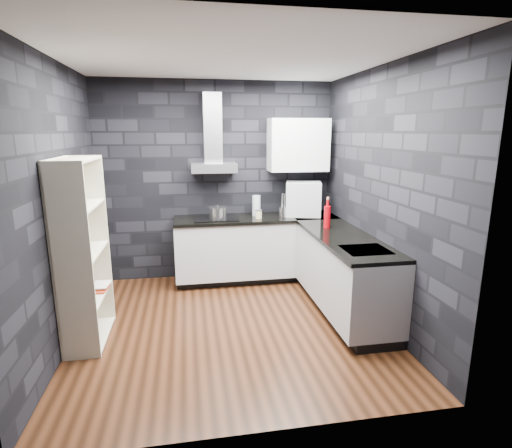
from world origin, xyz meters
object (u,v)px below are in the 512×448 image
object	(u,v)px
utensil_crock	(283,212)
fruit_bowl	(78,253)
glass_vase	(256,206)
pot	(218,213)
red_bottle	(327,217)
appliance_garage	(303,199)
bookshelf	(83,253)
storage_jar	(259,215)

from	to	relation	value
utensil_crock	fruit_bowl	size ratio (longest dim) A/B	0.61
glass_vase	fruit_bowl	xyz separation A→B (m)	(-1.94, -1.56, -0.10)
pot	red_bottle	distance (m)	1.44
appliance_garage	bookshelf	xyz separation A→B (m)	(-2.57, -1.32, -0.22)
storage_jar	bookshelf	world-z (taller)	bookshelf
pot	appliance_garage	size ratio (longest dim) A/B	0.49
pot	red_bottle	world-z (taller)	red_bottle
pot	fruit_bowl	bearing A→B (deg)	-134.51
storage_jar	bookshelf	size ratio (longest dim) A/B	0.06
glass_vase	fruit_bowl	bearing A→B (deg)	-141.10
storage_jar	utensil_crock	size ratio (longest dim) A/B	0.79
bookshelf	appliance_garage	bearing A→B (deg)	31.15
appliance_garage	red_bottle	xyz separation A→B (m)	(0.08, -0.75, -0.09)
utensil_crock	appliance_garage	size ratio (longest dim) A/B	0.28
glass_vase	storage_jar	distance (m)	0.21
appliance_garage	bookshelf	bearing A→B (deg)	-137.75
appliance_garage	fruit_bowl	xyz separation A→B (m)	(-2.57, -1.47, -0.19)
utensil_crock	bookshelf	world-z (taller)	bookshelf
glass_vase	appliance_garage	xyz separation A→B (m)	(0.64, -0.09, 0.09)
pot	storage_jar	world-z (taller)	pot
storage_jar	fruit_bowl	bearing A→B (deg)	-144.63
storage_jar	appliance_garage	distance (m)	0.67
glass_vase	appliance_garage	size ratio (longest dim) A/B	0.59
appliance_garage	fruit_bowl	bearing A→B (deg)	-135.21
red_bottle	fruit_bowl	xyz separation A→B (m)	(-2.65, -0.72, -0.10)
pot	utensil_crock	xyz separation A→B (m)	(0.89, 0.01, -0.01)
storage_jar	fruit_bowl	size ratio (longest dim) A/B	0.48
appliance_garage	red_bottle	world-z (taller)	appliance_garage
glass_vase	utensil_crock	xyz separation A→B (m)	(0.34, -0.14, -0.07)
pot	utensil_crock	world-z (taller)	pot
bookshelf	glass_vase	bearing A→B (deg)	40.09
pot	red_bottle	xyz separation A→B (m)	(1.26, -0.70, 0.05)
appliance_garage	fruit_bowl	size ratio (longest dim) A/B	2.16
utensil_crock	fruit_bowl	distance (m)	2.69
utensil_crock	red_bottle	distance (m)	0.81
storage_jar	pot	bearing A→B (deg)	175.47
glass_vase	appliance_garage	distance (m)	0.65
glass_vase	appliance_garage	world-z (taller)	appliance_garage
glass_vase	fruit_bowl	world-z (taller)	glass_vase
red_bottle	fruit_bowl	distance (m)	2.75
pot	glass_vase	xyz separation A→B (m)	(0.54, 0.15, 0.06)
storage_jar	utensil_crock	distance (m)	0.35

